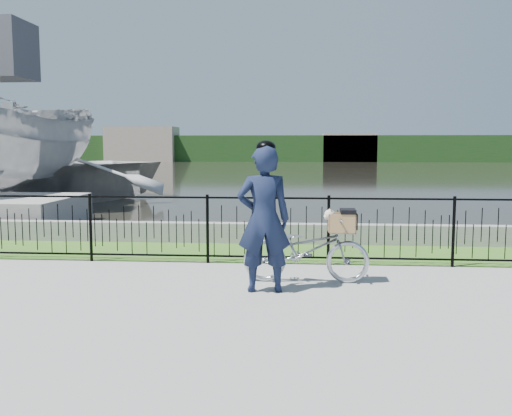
{
  "coord_description": "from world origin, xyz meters",
  "views": [
    {
      "loc": [
        0.55,
        -7.69,
        1.97
      ],
      "look_at": [
        -0.14,
        1.0,
        1.0
      ],
      "focal_mm": 40.0,
      "sensor_mm": 36.0,
      "label": 1
    }
  ],
  "objects": [
    {
      "name": "bicycle_rig",
      "position": [
        0.64,
        0.4,
        0.48
      ],
      "size": [
        1.8,
        0.63,
        1.08
      ],
      "color": "#AEB2BA",
      "rests_on": "ground"
    },
    {
      "name": "fence",
      "position": [
        0.0,
        1.6,
        0.58
      ],
      "size": [
        14.0,
        0.06,
        1.15
      ],
      "primitive_type": null,
      "color": "black",
      "rests_on": "ground"
    },
    {
      "name": "cyclist",
      "position": [
        0.05,
        -0.16,
        1.0
      ],
      "size": [
        0.77,
        0.57,
        2.03
      ],
      "color": "#131B35",
      "rests_on": "ground"
    },
    {
      "name": "far_building_left",
      "position": [
        -18.0,
        58.0,
        2.0
      ],
      "size": [
        8.0,
        4.0,
        4.0
      ],
      "primitive_type": "cube",
      "color": "gray",
      "rests_on": "ground"
    },
    {
      "name": "far_treeline",
      "position": [
        0.0,
        60.0,
        1.5
      ],
      "size": [
        120.0,
        6.0,
        3.0
      ],
      "primitive_type": "cube",
      "color": "#204219",
      "rests_on": "ground"
    },
    {
      "name": "ground",
      "position": [
        0.0,
        0.0,
        0.0
      ],
      "size": [
        120.0,
        120.0,
        0.0
      ],
      "primitive_type": "plane",
      "color": "gray",
      "rests_on": "ground"
    },
    {
      "name": "far_building_right",
      "position": [
        6.0,
        58.5,
        1.6
      ],
      "size": [
        6.0,
        3.0,
        3.2
      ],
      "primitive_type": "cube",
      "color": "gray",
      "rests_on": "ground"
    },
    {
      "name": "grass_strip",
      "position": [
        0.0,
        2.6,
        0.0
      ],
      "size": [
        60.0,
        2.0,
        0.01
      ],
      "primitive_type": "cube",
      "color": "#3D6B21",
      "rests_on": "ground"
    },
    {
      "name": "water",
      "position": [
        0.0,
        33.0,
        0.0
      ],
      "size": [
        120.0,
        120.0,
        0.0
      ],
      "primitive_type": "plane",
      "color": "black",
      "rests_on": "ground"
    },
    {
      "name": "quay_wall",
      "position": [
        0.0,
        3.6,
        0.2
      ],
      "size": [
        60.0,
        0.3,
        0.4
      ],
      "primitive_type": "cube",
      "color": "gray",
      "rests_on": "ground"
    },
    {
      "name": "boat_far",
      "position": [
        -8.96,
        10.33,
        1.07
      ],
      "size": [
        11.86,
        12.66,
        2.13
      ],
      "color": "#A9AAAA",
      "rests_on": "water"
    }
  ]
}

